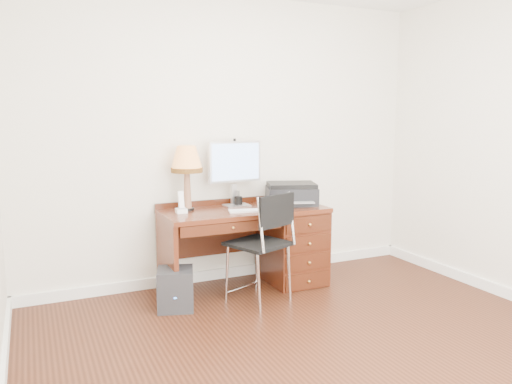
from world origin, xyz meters
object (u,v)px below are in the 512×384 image
phone (181,207)px  chair (262,237)px  desk (275,241)px  printer (291,194)px  equipment_box (176,289)px  monitor (235,165)px  leg_lamp (187,163)px

phone → chair: chair is taller
desk → chair: size_ratio=1.57×
printer → phone: (-1.09, 0.01, -0.05)m
phone → equipment_box: phone is taller
chair → equipment_box: (-0.71, 0.17, -0.41)m
printer → equipment_box: 1.43m
chair → printer: bearing=18.8°
desk → equipment_box: 1.10m
monitor → leg_lamp: size_ratio=1.05×
leg_lamp → chair: size_ratio=0.61×
desk → leg_lamp: size_ratio=2.59×
printer → chair: (-0.52, -0.44, -0.27)m
printer → leg_lamp: size_ratio=0.97×
desk → phone: phone is taller
leg_lamp → phone: size_ratio=3.01×
leg_lamp → chair: (0.47, -0.56, -0.60)m
monitor → printer: (0.52, -0.14, -0.28)m
printer → equipment_box: size_ratio=1.65×
monitor → phone: monitor is taller
printer → phone: size_ratio=2.91×
leg_lamp → chair: 0.94m
monitor → printer: size_ratio=1.09×
phone → monitor: bearing=14.2°
desk → monitor: 0.81m
chair → phone: bearing=119.5°
desk → leg_lamp: 1.12m
monitor → phone: bearing=-172.5°
equipment_box → phone: bearing=79.8°
leg_lamp → equipment_box: (-0.23, -0.38, -1.01)m
monitor → equipment_box: bearing=-155.1°
leg_lamp → chair: bearing=-49.5°
desk → equipment_box: desk is taller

